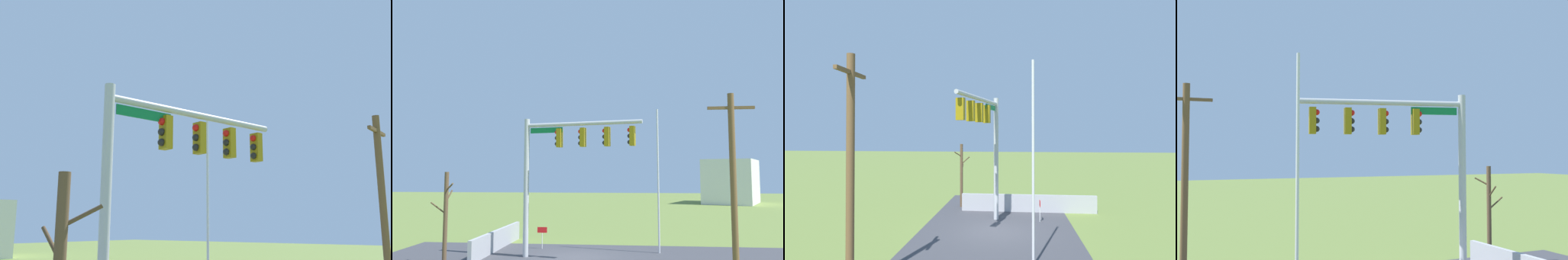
% 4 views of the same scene
% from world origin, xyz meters
% --- Properties ---
extents(ground_plane, '(160.00, 160.00, 0.00)m').
position_xyz_m(ground_plane, '(0.00, 0.00, 0.00)').
color(ground_plane, olive).
extents(road_surface, '(28.00, 8.00, 0.01)m').
position_xyz_m(road_surface, '(-4.00, 0.00, 0.01)').
color(road_surface, '#3D3D42').
rests_on(road_surface, ground_plane).
extents(sidewalk_corner, '(6.00, 6.00, 0.01)m').
position_xyz_m(sidewalk_corner, '(3.50, 0.20, 0.00)').
color(sidewalk_corner, '#B7B5AD').
rests_on(sidewalk_corner, ground_plane).
extents(retaining_fence, '(0.20, 8.57, 1.12)m').
position_xyz_m(retaining_fence, '(4.58, -1.74, 0.56)').
color(retaining_fence, '#A8A8AD').
rests_on(retaining_fence, ground_plane).
extents(signal_mast, '(6.18, 1.55, 7.13)m').
position_xyz_m(signal_mast, '(0.61, 0.61, 5.12)').
color(signal_mast, '#B2B5BA').
rests_on(signal_mast, ground_plane).
extents(flagpole, '(0.10, 0.10, 7.83)m').
position_xyz_m(flagpole, '(-4.40, -1.61, 3.91)').
color(flagpole, silver).
rests_on(flagpole, ground_plane).
extents(utility_pole, '(1.90, 0.26, 7.56)m').
position_xyz_m(utility_pole, '(-7.10, 4.27, 3.94)').
color(utility_pole, brown).
rests_on(utility_pole, ground_plane).
extents(bare_tree, '(1.27, 1.02, 4.33)m').
position_xyz_m(bare_tree, '(5.70, 2.77, 2.23)').
color(bare_tree, brown).
rests_on(bare_tree, ground_plane).
extents(open_sign, '(0.56, 0.04, 1.22)m').
position_xyz_m(open_sign, '(2.17, -2.31, 0.91)').
color(open_sign, silver).
rests_on(open_sign, ground_plane).
extents(distant_building, '(9.87, 11.34, 6.40)m').
position_xyz_m(distant_building, '(-17.33, -43.93, 3.20)').
color(distant_building, silver).
rests_on(distant_building, ground_plane).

